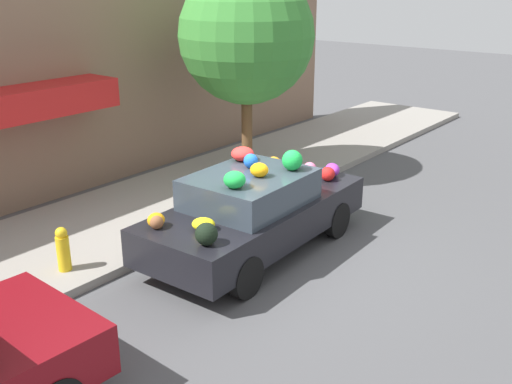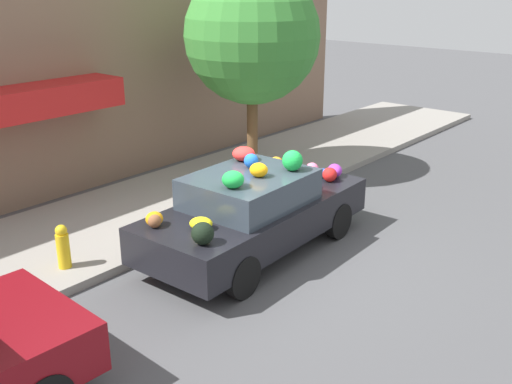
# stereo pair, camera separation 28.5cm
# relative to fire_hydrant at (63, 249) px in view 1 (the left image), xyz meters

# --- Properties ---
(ground_plane) EXTENTS (60.00, 60.00, 0.00)m
(ground_plane) POSITION_rel_fire_hydrant_xyz_m (2.56, -1.70, -0.49)
(ground_plane) COLOR #4C4C4F
(sidewalk_curb) EXTENTS (24.00, 3.20, 0.14)m
(sidewalk_curb) POSITION_rel_fire_hydrant_xyz_m (2.56, 1.00, -0.42)
(sidewalk_curb) COLOR gray
(sidewalk_curb) RESTS_ON ground
(building_facade) EXTENTS (18.00, 1.20, 4.97)m
(building_facade) POSITION_rel_fire_hydrant_xyz_m (2.49, 3.22, 1.98)
(building_facade) COLOR #846651
(building_facade) RESTS_ON ground
(street_tree) EXTENTS (2.89, 2.89, 4.47)m
(street_tree) POSITION_rel_fire_hydrant_xyz_m (5.44, 0.87, 2.67)
(street_tree) COLOR brown
(street_tree) RESTS_ON sidewalk_curb
(fire_hydrant) EXTENTS (0.20, 0.20, 0.70)m
(fire_hydrant) POSITION_rel_fire_hydrant_xyz_m (0.00, 0.00, 0.00)
(fire_hydrant) COLOR gold
(fire_hydrant) RESTS_ON sidewalk_curb
(art_car) EXTENTS (4.31, 1.89, 1.74)m
(art_car) POSITION_rel_fire_hydrant_xyz_m (2.54, -1.68, 0.27)
(art_car) COLOR black
(art_car) RESTS_ON ground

